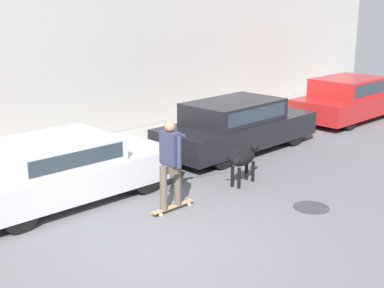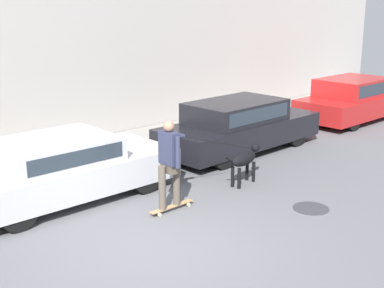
{
  "view_description": "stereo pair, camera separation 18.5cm",
  "coord_description": "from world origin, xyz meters",
  "px_view_note": "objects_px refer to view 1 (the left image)",
  "views": [
    {
      "loc": [
        -4.64,
        -5.87,
        3.72
      ],
      "look_at": [
        2.28,
        1.47,
        0.95
      ],
      "focal_mm": 50.0,
      "sensor_mm": 36.0,
      "label": 1
    },
    {
      "loc": [
        -4.51,
        -5.99,
        3.72
      ],
      "look_at": [
        2.28,
        1.47,
        0.95
      ],
      "focal_mm": 50.0,
      "sensor_mm": 36.0,
      "label": 2
    }
  ],
  "objects_px": {
    "parked_car_3": "(349,99)",
    "skateboarder": "(171,160)",
    "parked_car_2": "(237,126)",
    "parked_car_1": "(62,169)",
    "dog": "(244,159)"
  },
  "relations": [
    {
      "from": "parked_car_3",
      "to": "skateboarder",
      "type": "height_order",
      "value": "skateboarder"
    },
    {
      "from": "parked_car_3",
      "to": "parked_car_2",
      "type": "bearing_deg",
      "value": 179.22
    },
    {
      "from": "parked_car_1",
      "to": "dog",
      "type": "height_order",
      "value": "parked_car_1"
    },
    {
      "from": "skateboarder",
      "to": "dog",
      "type": "bearing_deg",
      "value": 1.66
    },
    {
      "from": "dog",
      "to": "skateboarder",
      "type": "height_order",
      "value": "skateboarder"
    },
    {
      "from": "parked_car_2",
      "to": "parked_car_3",
      "type": "relative_size",
      "value": 1.07
    },
    {
      "from": "parked_car_2",
      "to": "dog",
      "type": "bearing_deg",
      "value": -136.17
    },
    {
      "from": "dog",
      "to": "skateboarder",
      "type": "distance_m",
      "value": 2.11
    },
    {
      "from": "parked_car_3",
      "to": "dog",
      "type": "bearing_deg",
      "value": -166.68
    },
    {
      "from": "parked_car_3",
      "to": "skateboarder",
      "type": "distance_m",
      "value": 9.22
    },
    {
      "from": "parked_car_1",
      "to": "parked_car_3",
      "type": "bearing_deg",
      "value": -0.3
    },
    {
      "from": "parked_car_2",
      "to": "parked_car_3",
      "type": "distance_m",
      "value": 5.25
    },
    {
      "from": "parked_car_2",
      "to": "parked_car_3",
      "type": "bearing_deg",
      "value": -1.72
    },
    {
      "from": "parked_car_1",
      "to": "dog",
      "type": "relative_size",
      "value": 3.49
    },
    {
      "from": "parked_car_2",
      "to": "dog",
      "type": "xyz_separation_m",
      "value": [
        -1.72,
        -1.75,
        -0.11
      ]
    }
  ]
}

